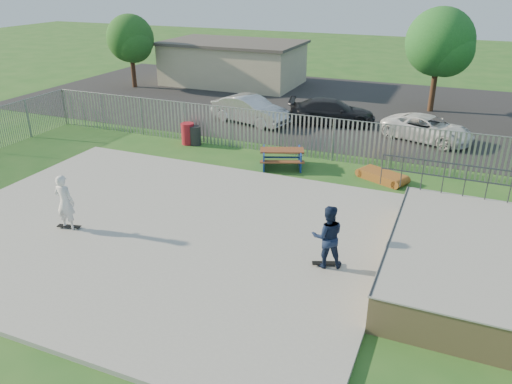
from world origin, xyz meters
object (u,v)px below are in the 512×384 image
at_px(funbox, 382,176).
at_px(skater_white, 65,202).
at_px(trash_bin_red, 188,134).
at_px(trash_bin_grey, 195,136).
at_px(car_dark, 332,112).
at_px(tree_left, 130,38).
at_px(car_white, 427,129).
at_px(skater_navy, 328,236).
at_px(picnic_table, 282,158).
at_px(car_silver, 250,110).
at_px(tree_mid, 440,42).

bearing_deg(funbox, skater_white, -110.84).
bearing_deg(funbox, trash_bin_red, -161.25).
bearing_deg(trash_bin_grey, funbox, -6.68).
distance_m(car_dark, tree_left, 17.10).
xyz_separation_m(car_dark, skater_white, (-4.74, -16.04, 0.37)).
height_order(car_dark, skater_white, skater_white).
bearing_deg(trash_bin_red, car_white, 25.11).
bearing_deg(trash_bin_grey, skater_navy, -43.40).
xyz_separation_m(trash_bin_grey, skater_navy, (9.19, -8.69, 0.62)).
xyz_separation_m(trash_bin_red, car_dark, (5.77, 6.30, 0.18)).
bearing_deg(car_white, skater_white, 165.62).
distance_m(funbox, trash_bin_red, 9.99).
relative_size(picnic_table, skater_navy, 1.25).
bearing_deg(car_dark, trash_bin_grey, 125.15).
relative_size(skater_navy, skater_white, 1.00).
xyz_separation_m(car_white, skater_white, (-10.07, -14.94, 0.44)).
relative_size(car_silver, car_dark, 0.96).
xyz_separation_m(trash_bin_red, tree_mid, (10.73, 11.59, 3.65)).
distance_m(trash_bin_red, car_dark, 8.55).
height_order(trash_bin_red, skater_white, skater_white).
height_order(trash_bin_red, car_white, car_white).
relative_size(picnic_table, trash_bin_red, 2.18).
bearing_deg(funbox, skater_navy, -67.60).
relative_size(tree_left, skater_white, 2.78).
bearing_deg(skater_white, trash_bin_grey, -89.94).
bearing_deg(car_white, funbox, -170.97).
bearing_deg(skater_white, car_white, -127.59).
distance_m(trash_bin_red, car_white, 12.25).
height_order(trash_bin_grey, skater_navy, skater_navy).
bearing_deg(picnic_table, car_white, 27.37).
relative_size(trash_bin_grey, tree_left, 0.18).
bearing_deg(tree_left, trash_bin_red, -44.33).
bearing_deg(skater_navy, car_white, -118.35).
bearing_deg(trash_bin_red, picnic_table, -12.42).
relative_size(tree_mid, skater_white, 3.27).
relative_size(car_silver, tree_left, 0.89).
bearing_deg(funbox, tree_left, 175.81).
bearing_deg(car_dark, skater_white, 149.29).
height_order(car_silver, skater_white, skater_white).
relative_size(funbox, car_silver, 0.43).
height_order(trash_bin_grey, car_silver, car_silver).
bearing_deg(tree_left, tree_mid, 3.31).
bearing_deg(tree_left, car_silver, -25.20).
distance_m(trash_bin_red, tree_mid, 16.21).
xyz_separation_m(car_white, skater_navy, (-1.51, -13.85, 0.44)).
xyz_separation_m(picnic_table, car_white, (5.60, 6.41, 0.25)).
bearing_deg(trash_bin_red, tree_left, 135.67).
bearing_deg(skater_navy, tree_left, -65.41).
xyz_separation_m(picnic_table, skater_navy, (4.10, -7.44, 0.69)).
xyz_separation_m(car_silver, car_white, (9.70, 0.49, -0.13)).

